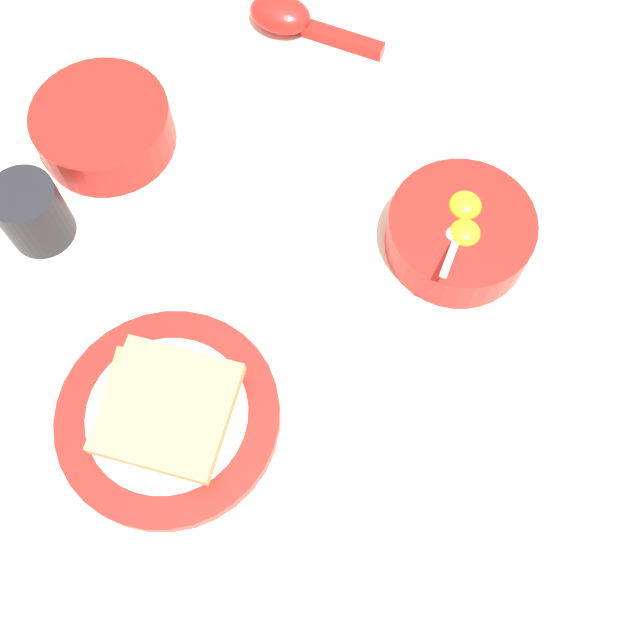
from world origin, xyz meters
TOP-DOWN VIEW (x-y plane):
  - ground_plane at (0.00, 0.00)m, footprint 3.00×3.00m
  - egg_bowl at (-0.23, 0.10)m, footprint 0.15×0.15m
  - toast_plate at (0.06, 0.26)m, footprint 0.21×0.21m
  - toast_sandwich at (0.06, 0.26)m, footprint 0.14×0.14m
  - soup_spoon at (-0.08, -0.21)m, footprint 0.16×0.11m
  - congee_bowl at (0.13, -0.06)m, footprint 0.15×0.15m
  - drinking_cup at (0.19, 0.04)m, footprint 0.07×0.07m

SIDE VIEW (x-z plane):
  - ground_plane at x=0.00m, z-range 0.00..0.00m
  - toast_plate at x=0.06m, z-range 0.00..0.02m
  - soup_spoon at x=-0.08m, z-range 0.00..0.03m
  - egg_bowl at x=-0.23m, z-range -0.01..0.07m
  - congee_bowl at x=0.13m, z-range 0.00..0.05m
  - toast_sandwich at x=0.06m, z-range 0.02..0.05m
  - drinking_cup at x=0.19m, z-range 0.00..0.07m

